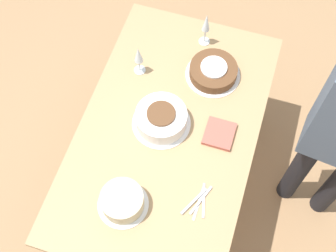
{
  "coord_description": "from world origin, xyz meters",
  "views": [
    {
      "loc": [
        -1.01,
        -0.32,
        2.85
      ],
      "look_at": [
        0.0,
        0.0,
        0.8
      ],
      "focal_mm": 50.0,
      "sensor_mm": 36.0,
      "label": 1
    }
  ],
  "objects": [
    {
      "name": "cake_center_white",
      "position": [
        0.03,
        0.04,
        0.8
      ],
      "size": [
        0.3,
        0.3,
        0.11
      ],
      "color": "white",
      "rests_on": "dining_table"
    },
    {
      "name": "dining_table",
      "position": [
        0.0,
        0.0,
        0.64
      ],
      "size": [
        1.47,
        0.88,
        0.75
      ],
      "color": "tan",
      "rests_on": "ground_plane"
    },
    {
      "name": "wine_glass_far",
      "position": [
        0.3,
        0.25,
        0.88
      ],
      "size": [
        0.06,
        0.06,
        0.19
      ],
      "color": "silver",
      "rests_on": "dining_table"
    },
    {
      "name": "cake_back_decorated",
      "position": [
        -0.43,
        0.08,
        0.8
      ],
      "size": [
        0.24,
        0.24,
        0.1
      ],
      "color": "white",
      "rests_on": "dining_table"
    },
    {
      "name": "ground_plane",
      "position": [
        0.0,
        0.0,
        0.0
      ],
      "size": [
        12.0,
        12.0,
        0.0
      ],
      "primitive_type": "plane",
      "color": "#A87F56"
    },
    {
      "name": "cake_front_chocolate",
      "position": [
        0.39,
        -0.13,
        0.79
      ],
      "size": [
        0.29,
        0.29,
        0.08
      ],
      "color": "white",
      "rests_on": "dining_table"
    },
    {
      "name": "fork_pile",
      "position": [
        -0.31,
        -0.25,
        0.76
      ],
      "size": [
        0.19,
        0.11,
        0.01
      ],
      "color": "silver",
      "rests_on": "dining_table"
    },
    {
      "name": "wine_glass_near",
      "position": [
        0.59,
        -0.03,
        0.9
      ],
      "size": [
        0.06,
        0.06,
        0.22
      ],
      "color": "silver",
      "rests_on": "dining_table"
    },
    {
      "name": "napkin_stack",
      "position": [
        0.05,
        -0.25,
        0.76
      ],
      "size": [
        0.16,
        0.15,
        0.02
      ],
      "color": "#B75B4C",
      "rests_on": "dining_table"
    }
  ]
}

